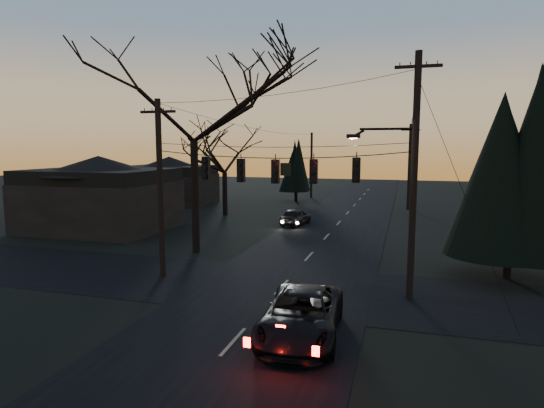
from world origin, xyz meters
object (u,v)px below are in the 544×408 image
(utility_pole_right, at_px, (409,299))
(utility_pole_far_r, at_px, (408,210))
(utility_pole_left, at_px, (163,277))
(sedan_oncoming_a, at_px, (296,217))
(bare_tree_left, at_px, (193,94))
(suv_near, at_px, (302,315))
(evergreen_right, at_px, (513,175))
(utility_pole_far_l, at_px, (311,198))

(utility_pole_right, bearing_deg, utility_pole_far_r, 90.00)
(utility_pole_right, bearing_deg, utility_pole_left, 180.00)
(utility_pole_left, height_order, sedan_oncoming_a, utility_pole_left)
(utility_pole_right, distance_m, utility_pole_far_r, 28.00)
(bare_tree_left, height_order, suv_near, bare_tree_left)
(utility_pole_far_r, bearing_deg, utility_pole_right, -90.00)
(evergreen_right, distance_m, sedan_oncoming_a, 18.09)
(utility_pole_far_l, relative_size, bare_tree_left, 0.60)
(utility_pole_left, distance_m, evergreen_right, 17.34)
(evergreen_right, bearing_deg, suv_near, -130.36)
(utility_pole_left, bearing_deg, utility_pole_right, 0.00)
(evergreen_right, bearing_deg, utility_pole_far_r, 100.85)
(utility_pole_right, relative_size, utility_pole_left, 1.18)
(utility_pole_far_l, height_order, suv_near, utility_pole_far_l)
(utility_pole_left, relative_size, evergreen_right, 0.98)
(utility_pole_right, relative_size, bare_tree_left, 0.76)
(sedan_oncoming_a, bearing_deg, utility_pole_right, 124.63)
(utility_pole_left, bearing_deg, utility_pole_far_l, 90.00)
(utility_pole_far_l, height_order, bare_tree_left, bare_tree_left)
(sedan_oncoming_a, bearing_deg, suv_near, 110.14)
(utility_pole_far_l, distance_m, bare_tree_left, 32.24)
(utility_pole_far_r, distance_m, utility_pole_far_l, 14.01)
(sedan_oncoming_a, bearing_deg, utility_pole_left, 86.24)
(utility_pole_far_r, relative_size, evergreen_right, 0.98)
(suv_near, bearing_deg, utility_pole_far_l, 96.96)
(utility_pole_left, bearing_deg, bare_tree_left, 97.76)
(suv_near, bearing_deg, utility_pole_left, 144.19)
(utility_pole_left, height_order, utility_pole_far_l, utility_pole_left)
(utility_pole_right, relative_size, utility_pole_far_l, 1.25)
(utility_pole_far_l, bearing_deg, evergreen_right, -63.10)
(utility_pole_left, xyz_separation_m, bare_tree_left, (-0.70, 5.13, 9.26))
(utility_pole_far_r, bearing_deg, sedan_oncoming_a, -126.02)
(utility_pole_left, xyz_separation_m, utility_pole_far_r, (11.50, 28.00, 0.00))
(utility_pole_far_r, xyz_separation_m, bare_tree_left, (-12.20, -22.87, 9.26))
(utility_pole_right, xyz_separation_m, bare_tree_left, (-12.20, 5.13, 9.26))
(utility_pole_right, relative_size, evergreen_right, 1.15)
(suv_near, bearing_deg, utility_pole_right, 50.87)
(utility_pole_left, xyz_separation_m, evergreen_right, (16.02, 4.44, 4.95))
(utility_pole_left, distance_m, utility_pole_far_r, 30.27)
(bare_tree_left, relative_size, evergreen_right, 1.52)
(utility_pole_left, relative_size, utility_pole_far_l, 1.06)
(utility_pole_far_l, xyz_separation_m, evergreen_right, (16.02, -31.56, 4.95))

